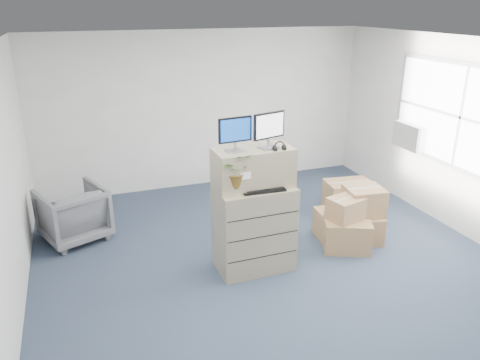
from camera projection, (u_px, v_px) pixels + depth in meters
name	position (u px, v px, depth m)	size (l,w,h in m)	color
ground	(283.00, 278.00, 5.84)	(7.00, 7.00, 0.00)	#212C3C
wall_back	(204.00, 110.00, 8.42)	(6.00, 0.02, 2.80)	silver
window	(462.00, 117.00, 6.61)	(0.07, 2.72, 1.52)	gray
ac_unit	(411.00, 136.00, 7.56)	(0.24, 0.60, 0.40)	white
filing_cabinet_lower	(254.00, 228.00, 5.91)	(0.96, 0.58, 1.11)	tan
filing_cabinet_upper	(253.00, 167.00, 5.67)	(0.96, 0.48, 0.48)	tan
monitor_left	(235.00, 132.00, 5.40)	(0.41, 0.18, 0.41)	#99999E
monitor_right	(269.00, 128.00, 5.52)	(0.43, 0.22, 0.43)	#99999E
headphones	(279.00, 147.00, 5.51)	(0.15, 0.15, 0.02)	black
keyboard	(263.00, 189.00, 5.60)	(0.53, 0.22, 0.03)	black
mouse	(285.00, 184.00, 5.76)	(0.10, 0.06, 0.03)	silver
water_bottle	(262.00, 175.00, 5.76)	(0.07, 0.07, 0.25)	#969A9E
phone_dock	(252.00, 183.00, 5.69)	(0.07, 0.06, 0.16)	silver
external_drive	(279.00, 177.00, 5.94)	(0.23, 0.17, 0.07)	black
tissue_box	(281.00, 172.00, 5.86)	(0.29, 0.14, 0.11)	#387BBF
potted_plant	(235.00, 175.00, 5.45)	(0.42, 0.46, 0.41)	#96AC8B
office_chair	(73.00, 211.00, 6.67)	(0.83, 0.78, 0.86)	#555559
cardboard_boxes	(350.00, 215.00, 6.86)	(1.46, 1.69, 0.80)	olive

